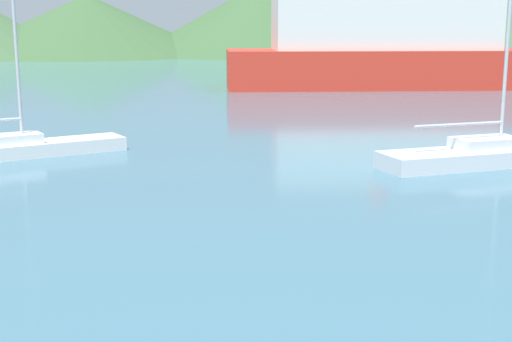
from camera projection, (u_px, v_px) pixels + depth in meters
name	position (u px, v px, depth m)	size (l,w,h in m)	color
sailboat_inner	(4.00, 148.00, 25.82)	(8.19, 6.13, 7.24)	white
sailboat_middle	(486.00, 153.00, 24.57)	(7.87, 4.51, 9.23)	silver
ferry_distant	(383.00, 45.00, 53.92)	(24.10, 8.91, 8.87)	red
hill_central	(88.00, 25.00, 109.86)	(40.74, 40.74, 9.15)	#3D6038
hill_east	(262.00, 18.00, 113.26)	(41.33, 41.33, 11.18)	#3D6038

